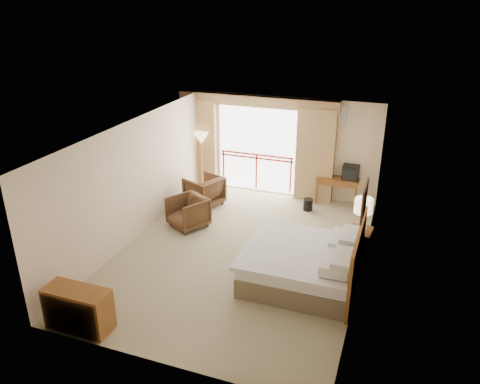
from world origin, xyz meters
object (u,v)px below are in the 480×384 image
at_px(nightstand, 359,244).
at_px(side_table, 195,198).
at_px(bed, 304,264).
at_px(wastebasket, 308,205).
at_px(armchair_far, 205,204).
at_px(tv, 351,172).
at_px(armchair_near, 189,226).
at_px(table_lamp, 364,206).
at_px(desk, 338,183).
at_px(floor_lamp, 201,140).
at_px(dresser, 78,309).

relative_size(nightstand, side_table, 1.33).
xyz_separation_m(bed, wastebasket, (-0.62, 3.22, -0.22)).
distance_m(bed, armchair_far, 4.22).
relative_size(nightstand, tv, 1.56).
bearing_deg(armchair_near, table_lamp, 29.25).
xyz_separation_m(nightstand, side_table, (-4.24, 0.98, 0.01)).
relative_size(table_lamp, desk, 0.60).
bearing_deg(floor_lamp, bed, -44.29).
height_order(table_lamp, tv, table_lamp).
bearing_deg(nightstand, dresser, -131.56).
bearing_deg(floor_lamp, desk, 4.19).
distance_m(desk, side_table, 3.79).
bearing_deg(armchair_far, armchair_near, 30.14).
bearing_deg(desk, bed, -85.73).
bearing_deg(armchair_far, dresser, 24.11).
xyz_separation_m(table_lamp, wastebasket, (-1.51, 1.91, -1.01)).
xyz_separation_m(side_table, floor_lamp, (-0.45, 1.47, 1.07)).
bearing_deg(dresser, wastebasket, 67.55).
bearing_deg(wastebasket, desk, 51.12).
xyz_separation_m(tv, wastebasket, (-0.92, -0.72, -0.75)).
height_order(desk, armchair_near, desk).
bearing_deg(armchair_far, wastebasket, 125.69).
relative_size(desk, floor_lamp, 0.67).
relative_size(nightstand, floor_lamp, 0.40).
xyz_separation_m(armchair_far, floor_lamp, (-0.53, 1.07, 1.40)).
xyz_separation_m(table_lamp, floor_lamp, (-4.69, 2.40, 0.24)).
bearing_deg(side_table, wastebasket, 19.70).
height_order(tv, armchair_far, tv).
distance_m(nightstand, side_table, 4.35).
distance_m(tv, wastebasket, 1.39).
xyz_separation_m(tv, armchair_far, (-3.57, -1.30, -0.90)).
relative_size(tv, wastebasket, 1.36).
distance_m(side_table, floor_lamp, 1.87).
relative_size(nightstand, desk, 0.60).
distance_m(tv, floor_lamp, 4.14).
bearing_deg(side_table, floor_lamp, 107.07).
bearing_deg(side_table, table_lamp, -12.34).
bearing_deg(wastebasket, armchair_far, -167.60).
xyz_separation_m(tv, dresser, (-3.50, -6.56, -0.53)).
xyz_separation_m(bed, table_lamp, (0.89, 1.31, 0.79)).
xyz_separation_m(table_lamp, armchair_far, (-4.16, 1.32, -1.17)).
xyz_separation_m(wastebasket, armchair_near, (-2.50, -1.88, -0.15)).
distance_m(nightstand, armchair_far, 4.39).
height_order(desk, dresser, dresser).
height_order(nightstand, tv, tv).
bearing_deg(bed, side_table, 146.24).
height_order(side_table, dresser, dresser).
xyz_separation_m(nightstand, wastebasket, (-1.51, 1.96, -0.17)).
height_order(nightstand, armchair_far, nightstand).
xyz_separation_m(armchair_near, dresser, (-0.08, -3.97, 0.37)).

